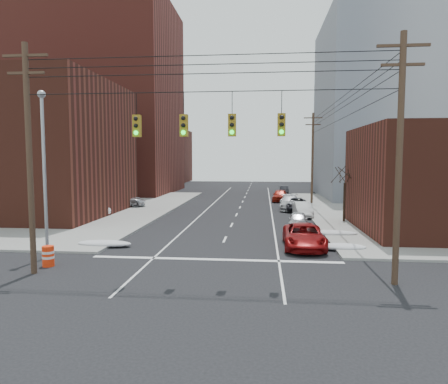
% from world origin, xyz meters
% --- Properties ---
extents(ground, '(160.00, 160.00, 0.00)m').
position_xyz_m(ground, '(0.00, 0.00, 0.00)').
color(ground, black).
rests_on(ground, ground).
extents(sidewalk_nw, '(40.00, 40.00, 0.15)m').
position_xyz_m(sidewalk_nw, '(-27.00, 27.00, 0.07)').
color(sidewalk_nw, gray).
rests_on(sidewalk_nw, ground).
extents(building_brick_tall, '(24.00, 20.00, 30.00)m').
position_xyz_m(building_brick_tall, '(-24.00, 48.00, 15.00)').
color(building_brick_tall, maroon).
rests_on(building_brick_tall, ground).
extents(building_brick_near, '(20.00, 16.00, 13.00)m').
position_xyz_m(building_brick_near, '(-22.00, 22.00, 6.50)').
color(building_brick_near, '#532319').
rests_on(building_brick_near, ground).
extents(building_brick_far, '(22.00, 18.00, 12.00)m').
position_xyz_m(building_brick_far, '(-26.00, 74.00, 6.00)').
color(building_brick_far, '#532319').
rests_on(building_brick_far, ground).
extents(building_office, '(22.00, 20.00, 25.00)m').
position_xyz_m(building_office, '(22.00, 44.00, 12.50)').
color(building_office, gray).
rests_on(building_office, ground).
extents(building_glass, '(20.00, 18.00, 22.00)m').
position_xyz_m(building_glass, '(24.00, 70.00, 11.00)').
color(building_glass, gray).
rests_on(building_glass, ground).
extents(utility_pole_left, '(2.20, 0.28, 11.00)m').
position_xyz_m(utility_pole_left, '(-8.50, 3.00, 5.78)').
color(utility_pole_left, '#473323').
rests_on(utility_pole_left, ground).
extents(utility_pole_right, '(2.20, 0.28, 11.00)m').
position_xyz_m(utility_pole_right, '(8.50, 3.00, 5.78)').
color(utility_pole_right, '#473323').
rests_on(utility_pole_right, ground).
extents(utility_pole_far, '(2.20, 0.28, 11.00)m').
position_xyz_m(utility_pole_far, '(8.50, 34.00, 5.78)').
color(utility_pole_far, '#473323').
rests_on(utility_pole_far, ground).
extents(traffic_signals, '(17.00, 0.42, 2.02)m').
position_xyz_m(traffic_signals, '(0.10, 2.97, 7.17)').
color(traffic_signals, black).
rests_on(traffic_signals, ground).
extents(street_light, '(0.44, 0.44, 9.32)m').
position_xyz_m(street_light, '(-9.50, 6.00, 5.54)').
color(street_light, gray).
rests_on(street_light, ground).
extents(bare_tree, '(2.09, 2.20, 4.93)m').
position_xyz_m(bare_tree, '(9.59, 20.00, 2.32)').
color(bare_tree, black).
rests_on(bare_tree, ground).
extents(snow_nw, '(3.50, 1.08, 0.42)m').
position_xyz_m(snow_nw, '(-7.40, 9.00, 0.21)').
color(snow_nw, silver).
rests_on(snow_nw, ground).
extents(snow_ne, '(3.00, 1.08, 0.42)m').
position_xyz_m(snow_ne, '(7.40, 9.50, 0.21)').
color(snow_ne, silver).
rests_on(snow_ne, ground).
extents(snow_east_far, '(4.00, 1.08, 0.42)m').
position_xyz_m(snow_east_far, '(7.40, 14.00, 0.21)').
color(snow_east_far, silver).
rests_on(snow_east_far, ground).
extents(red_pickup, '(2.54, 5.40, 1.49)m').
position_xyz_m(red_pickup, '(5.18, 9.95, 0.75)').
color(red_pickup, maroon).
rests_on(red_pickup, ground).
extents(parked_car_a, '(1.83, 3.87, 1.28)m').
position_xyz_m(parked_car_a, '(5.41, 17.08, 0.64)').
color(parked_car_a, '#A0A0A5').
rests_on(parked_car_a, ground).
extents(parked_car_b, '(1.69, 4.33, 1.40)m').
position_xyz_m(parked_car_b, '(6.40, 23.33, 0.70)').
color(parked_car_b, silver).
rests_on(parked_car_b, ground).
extents(parked_car_c, '(2.43, 5.00, 1.37)m').
position_xyz_m(parked_car_c, '(6.16, 27.61, 0.69)').
color(parked_car_c, black).
rests_on(parked_car_c, ground).
extents(parked_car_d, '(2.41, 5.48, 1.56)m').
position_xyz_m(parked_car_d, '(5.51, 28.40, 0.78)').
color(parked_car_d, '#AAAAAF').
rests_on(parked_car_d, ground).
extents(parked_car_e, '(2.31, 4.74, 1.56)m').
position_xyz_m(parked_car_e, '(4.80, 36.72, 0.78)').
color(parked_car_e, maroon).
rests_on(parked_car_e, ground).
extents(parked_car_f, '(1.36, 3.79, 1.24)m').
position_xyz_m(parked_car_f, '(5.83, 47.30, 0.62)').
color(parked_car_f, black).
rests_on(parked_car_f, ground).
extents(lot_car_a, '(4.32, 2.57, 1.35)m').
position_xyz_m(lot_car_a, '(-13.97, 21.33, 0.82)').
color(lot_car_a, white).
rests_on(lot_car_a, sidewalk_nw).
extents(lot_car_b, '(5.39, 3.32, 1.39)m').
position_xyz_m(lot_car_b, '(-13.09, 28.30, 0.85)').
color(lot_car_b, silver).
rests_on(lot_car_b, sidewalk_nw).
extents(lot_car_c, '(4.55, 3.01, 1.23)m').
position_xyz_m(lot_car_c, '(-17.72, 23.23, 0.76)').
color(lot_car_c, black).
rests_on(lot_car_c, sidewalk_nw).
extents(lot_car_d, '(4.36, 2.72, 1.38)m').
position_xyz_m(lot_car_d, '(-16.88, 23.17, 0.84)').
color(lot_car_d, '#B0B0B5').
rests_on(lot_car_d, sidewalk_nw).
extents(construction_barrel, '(0.72, 0.72, 1.07)m').
position_xyz_m(construction_barrel, '(-8.50, 4.31, 0.55)').
color(construction_barrel, '#F2300C').
rests_on(construction_barrel, ground).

